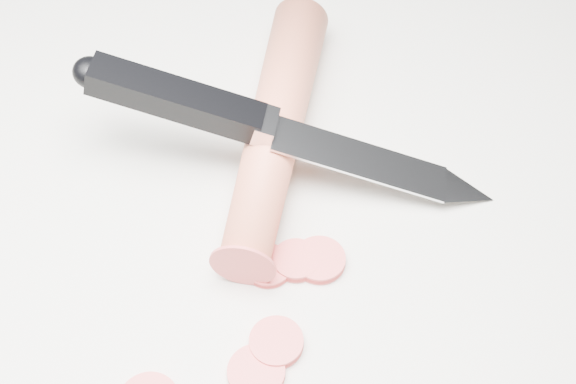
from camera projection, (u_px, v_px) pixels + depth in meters
ground at (228, 242)px, 0.52m from camera, size 2.40×2.40×0.00m
carrot at (276, 127)px, 0.55m from camera, size 0.17×0.19×0.04m
carrot_slice_0 at (256, 372)px, 0.46m from camera, size 0.03×0.03×0.01m
carrot_slice_2 at (296, 261)px, 0.51m from camera, size 0.03×0.03×0.01m
carrot_slice_3 at (319, 260)px, 0.51m from camera, size 0.03×0.03×0.01m
carrot_slice_4 at (276, 342)px, 0.47m from camera, size 0.03×0.03×0.01m
carrot_slice_5 at (268, 266)px, 0.50m from camera, size 0.03×0.03×0.01m
kitchen_knife at (290, 130)px, 0.52m from camera, size 0.23×0.21×0.08m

